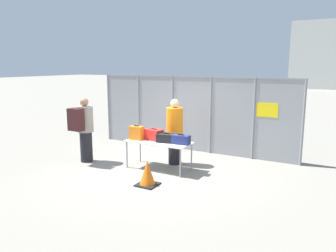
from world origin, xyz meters
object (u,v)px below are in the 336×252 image
suitcase_black (166,138)px  utility_trailer (230,131)px  security_worker_near (175,131)px  suitcase_orange (137,133)px  inspection_table (159,144)px  traffic_cone (147,174)px  traveler_hooded (84,127)px  suitcase_navy (181,140)px  suitcase_red (154,135)px

suitcase_black → utility_trailer: suitcase_black is taller
security_worker_near → suitcase_orange: bearing=50.7°
inspection_table → security_worker_near: security_worker_near is taller
suitcase_orange → traffic_cone: size_ratio=0.66×
suitcase_black → traffic_cone: bearing=-81.6°
suitcase_orange → security_worker_near: bearing=42.2°
security_worker_near → suitcase_black: bearing=104.7°
traveler_hooded → suitcase_navy: bearing=19.9°
suitcase_black → inspection_table: bearing=-170.9°
traveler_hooded → security_worker_near: traveler_hooded is taller
suitcase_orange → security_worker_near: size_ratio=0.21×
security_worker_near → traffic_cone: (0.24, -1.76, -0.66)m
suitcase_red → traveler_hooded: (-1.95, -0.56, 0.11)m
suitcase_red → inspection_table: bearing=-22.7°
suitcase_black → utility_trailer: size_ratio=0.15×
utility_trailer → traveler_hooded: bearing=-123.4°
inspection_table → utility_trailer: inspection_table is taller
suitcase_red → security_worker_near: (0.34, 0.52, 0.04)m
traveler_hooded → utility_trailer: (2.83, 4.29, -0.58)m
suitcase_red → traffic_cone: 1.50m
security_worker_near → inspection_table: bearing=84.5°
security_worker_near → utility_trailer: 3.29m
suitcase_orange → suitcase_navy: (1.27, 0.13, -0.07)m
suitcase_orange → suitcase_navy: size_ratio=0.84×
suitcase_black → traffic_cone: size_ratio=0.88×
suitcase_orange → suitcase_red: bearing=22.8°
suitcase_orange → inspection_table: bearing=9.3°
suitcase_red → traveler_hooded: 2.04m
utility_trailer → suitcase_red: bearing=-103.2°
suitcase_red → security_worker_near: security_worker_near is taller
inspection_table → traveler_hooded: 2.22m
traffic_cone → traveler_hooded: bearing=165.0°
inspection_table → suitcase_navy: size_ratio=3.73×
suitcase_orange → utility_trailer: suitcase_orange is taller
suitcase_red → utility_trailer: size_ratio=0.15×
suitcase_black → traffic_cone: 1.34m
utility_trailer → traffic_cone: (-0.29, -4.96, -0.14)m
suitcase_navy → utility_trailer: bearing=89.4°
inspection_table → suitcase_orange: suitcase_orange is taller
suitcase_red → traffic_cone: (0.58, -1.24, -0.62)m
inspection_table → utility_trailer: (0.68, 3.81, -0.27)m
inspection_table → suitcase_red: 0.29m
suitcase_orange → security_worker_near: security_worker_near is taller
suitcase_navy → traveler_hooded: size_ratio=0.25×
suitcase_orange → suitcase_black: 0.85m
security_worker_near → traffic_cone: security_worker_near is taller
suitcase_red → suitcase_black: bearing=-6.5°
traveler_hooded → traffic_cone: traveler_hooded is taller
inspection_table → suitcase_red: size_ratio=3.49×
inspection_table → suitcase_black: (0.21, 0.03, 0.17)m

